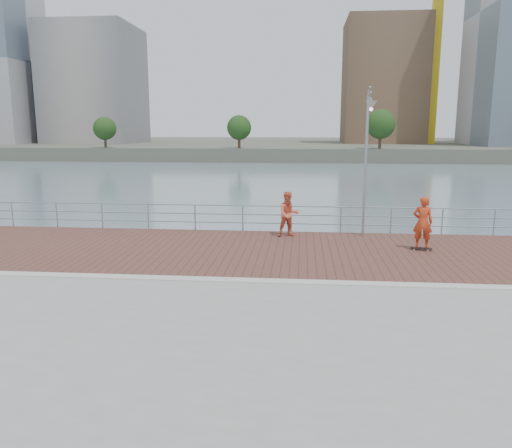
# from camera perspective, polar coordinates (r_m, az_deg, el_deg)

# --- Properties ---
(water) EXTENTS (400.00, 400.00, 0.00)m
(water) POSITION_cam_1_polar(r_m,az_deg,el_deg) (15.11, -0.72, -13.87)
(water) COLOR slate
(water) RESTS_ON ground
(seawall) EXTENTS (40.00, 24.00, 2.00)m
(seawall) POSITION_cam_1_polar(r_m,az_deg,el_deg) (10.26, -3.85, -20.52)
(seawall) COLOR gray
(seawall) RESTS_ON ground
(brick_lane) EXTENTS (40.00, 6.80, 0.02)m
(brick_lane) POSITION_cam_1_polar(r_m,az_deg,el_deg) (17.83, 0.47, -3.09)
(brick_lane) COLOR brown
(brick_lane) RESTS_ON seawall
(curb) EXTENTS (40.00, 0.40, 0.06)m
(curb) POSITION_cam_1_polar(r_m,az_deg,el_deg) (14.37, -0.74, -6.51)
(curb) COLOR #B7B5AD
(curb) RESTS_ON seawall
(far_shore) EXTENTS (320.00, 95.00, 2.50)m
(far_shore) POSITION_cam_1_polar(r_m,az_deg,el_deg) (136.23, 4.73, 8.90)
(far_shore) COLOR #4C5142
(far_shore) RESTS_ON ground
(guardrail) EXTENTS (39.06, 0.06, 1.13)m
(guardrail) POSITION_cam_1_polar(r_m,az_deg,el_deg) (21.00, 1.26, 0.98)
(guardrail) COLOR #8C9EA8
(guardrail) RESTS_ON brick_lane
(street_lamp) EXTENTS (0.41, 1.19, 5.59)m
(street_lamp) POSITION_cam_1_polar(r_m,az_deg,el_deg) (19.87, 12.69, 9.67)
(street_lamp) COLOR gray
(street_lamp) RESTS_ON brick_lane
(skateboard) EXTENTS (0.77, 0.32, 0.09)m
(skateboard) POSITION_cam_1_polar(r_m,az_deg,el_deg) (18.83, 18.34, -2.65)
(skateboard) COLOR black
(skateboard) RESTS_ON brick_lane
(skateboarder) EXTENTS (0.75, 0.56, 1.86)m
(skateboarder) POSITION_cam_1_polar(r_m,az_deg,el_deg) (18.64, 18.51, 0.19)
(skateboarder) COLOR red
(skateboarder) RESTS_ON skateboard
(bystander) EXTENTS (1.04, 0.91, 1.81)m
(bystander) POSITION_cam_1_polar(r_m,az_deg,el_deg) (19.97, 3.74, 1.12)
(bystander) COLOR #E36142
(bystander) RESTS_ON brick_lane
(skyline) EXTENTS (233.00, 41.00, 56.39)m
(skyline) POSITION_cam_1_polar(r_m,az_deg,el_deg) (122.32, 19.71, 18.79)
(skyline) COLOR #ADA38E
(skyline) RESTS_ON far_shore
(shoreline_trees) EXTENTS (169.67, 5.13, 6.84)m
(shoreline_trees) POSITION_cam_1_polar(r_m,az_deg,el_deg) (94.53, 22.20, 10.29)
(shoreline_trees) COLOR #473323
(shoreline_trees) RESTS_ON far_shore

